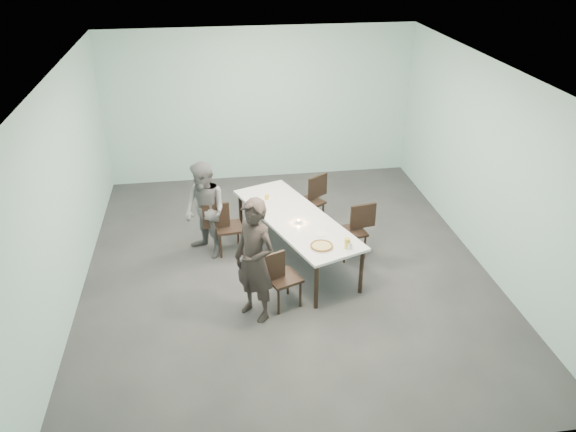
{
  "coord_description": "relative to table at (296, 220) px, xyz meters",
  "views": [
    {
      "loc": [
        -1.04,
        -7.15,
        4.76
      ],
      "look_at": [
        0.0,
        -0.19,
        1.0
      ],
      "focal_mm": 35.0,
      "sensor_mm": 36.0,
      "label": 1
    }
  ],
  "objects": [
    {
      "name": "water_tumbler",
      "position": [
        0.58,
        -1.01,
        0.1
      ],
      "size": [
        0.08,
        0.08,
        0.09
      ],
      "primitive_type": "cylinder",
      "color": "silver",
      "rests_on": "table"
    },
    {
      "name": "ground",
      "position": [
        -0.18,
        -0.22,
        -0.69
      ],
      "size": [
        7.0,
        7.0,
        0.0
      ],
      "primitive_type": "plane",
      "color": "#333335",
      "rests_on": "ground"
    },
    {
      "name": "chair_far_left",
      "position": [
        -1.08,
        0.39,
        -0.19
      ],
      "size": [
        0.63,
        0.47,
        0.87
      ],
      "rotation": [
        0.0,
        0.0,
        0.12
      ],
      "color": "black",
      "rests_on": "ground"
    },
    {
      "name": "room_shell",
      "position": [
        -0.18,
        -0.22,
        1.33
      ],
      "size": [
        6.02,
        7.02,
        3.01
      ],
      "color": "#A8D3D1",
      "rests_on": "ground"
    },
    {
      "name": "diner_near",
      "position": [
        -0.74,
        -1.29,
        0.17
      ],
      "size": [
        0.73,
        0.74,
        1.72
      ],
      "primitive_type": "imported",
      "rotation": [
        0.0,
        0.0,
        -0.83
      ],
      "color": "black",
      "rests_on": "ground"
    },
    {
      "name": "beer_glass",
      "position": [
        0.55,
        -1.0,
        0.13
      ],
      "size": [
        0.08,
        0.08,
        0.15
      ],
      "primitive_type": "cylinder",
      "color": "gold",
      "rests_on": "table"
    },
    {
      "name": "chair_far_right",
      "position": [
        0.48,
        1.12,
        -0.19
      ],
      "size": [
        0.64,
        0.58,
        0.87
      ],
      "rotation": [
        0.0,
        0.0,
        3.73
      ],
      "color": "black",
      "rests_on": "ground"
    },
    {
      "name": "side_plate",
      "position": [
        0.28,
        -0.56,
        0.06
      ],
      "size": [
        0.18,
        0.18,
        0.01
      ],
      "primitive_type": "cylinder",
      "color": "white",
      "rests_on": "table"
    },
    {
      "name": "amber_tumbler",
      "position": [
        -0.36,
        0.66,
        0.1
      ],
      "size": [
        0.07,
        0.07,
        0.08
      ],
      "primitive_type": "cylinder",
      "color": "gold",
      "rests_on": "table"
    },
    {
      "name": "chair_near_right",
      "position": [
        0.95,
        0.0,
        -0.19
      ],
      "size": [
        0.64,
        0.49,
        0.87
      ],
      "rotation": [
        0.0,
        0.0,
        3.32
      ],
      "color": "black",
      "rests_on": "ground"
    },
    {
      "name": "menu",
      "position": [
        -0.46,
        0.66,
        0.06
      ],
      "size": [
        0.36,
        0.31,
        0.01
      ],
      "primitive_type": "cube",
      "rotation": [
        0.0,
        0.0,
        0.36
      ],
      "color": "silver",
      "rests_on": "table"
    },
    {
      "name": "tealight",
      "position": [
        0.01,
        -0.19,
        0.08
      ],
      "size": [
        0.06,
        0.06,
        0.05
      ],
      "color": "silver",
      "rests_on": "table"
    },
    {
      "name": "table",
      "position": [
        0.0,
        0.0,
        0.0
      ],
      "size": [
        1.75,
        2.75,
        0.75
      ],
      "rotation": [
        0.0,
        0.0,
        0.36
      ],
      "color": "white",
      "rests_on": "ground"
    },
    {
      "name": "chair_near_left",
      "position": [
        -0.42,
        -1.15,
        -0.19
      ],
      "size": [
        0.65,
        0.54,
        0.87
      ],
      "rotation": [
        0.0,
        0.0,
        0.38
      ],
      "color": "black",
      "rests_on": "ground"
    },
    {
      "name": "pizza",
      "position": [
        0.21,
        -0.92,
        0.08
      ],
      "size": [
        0.34,
        0.34,
        0.04
      ],
      "color": "white",
      "rests_on": "table"
    },
    {
      "name": "diner_far",
      "position": [
        -1.35,
        0.37,
        0.08
      ],
      "size": [
        0.92,
        0.95,
        1.54
      ],
      "primitive_type": "imported",
      "rotation": [
        0.0,
        0.0,
        -0.92
      ],
      "color": "slate",
      "rests_on": "ground"
    }
  ]
}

